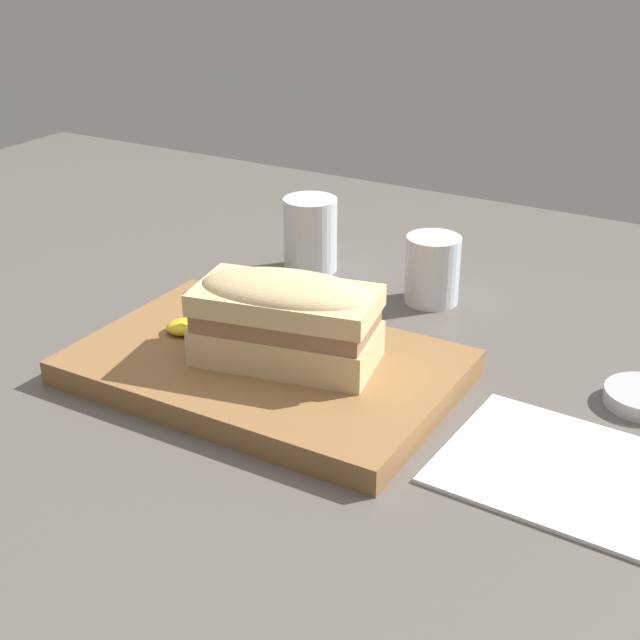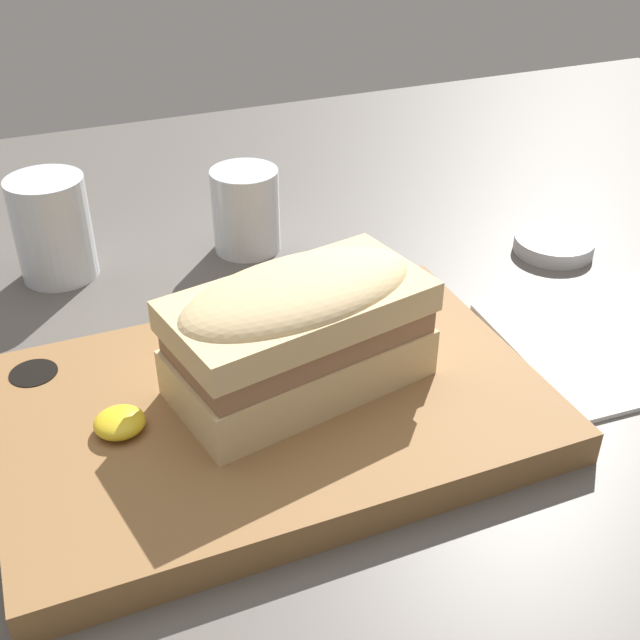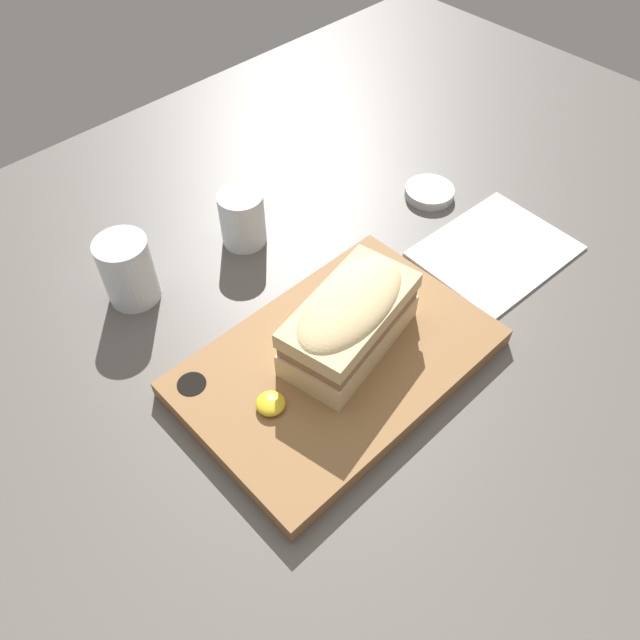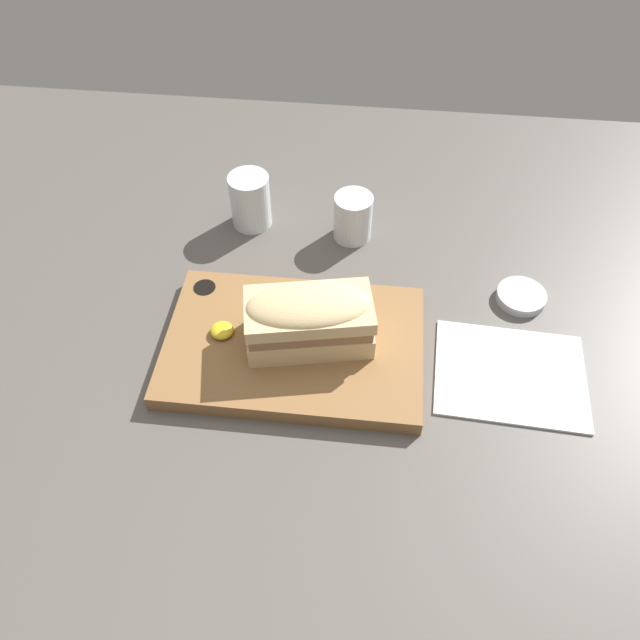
# 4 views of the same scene
# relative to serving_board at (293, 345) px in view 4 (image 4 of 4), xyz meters

# --- Properties ---
(dining_table) EXTENTS (1.92, 1.28, 0.02)m
(dining_table) POSITION_rel_serving_board_xyz_m (-0.02, 0.05, -0.02)
(dining_table) COLOR #56514C
(dining_table) RESTS_ON ground
(serving_board) EXTENTS (0.38, 0.25, 0.03)m
(serving_board) POSITION_rel_serving_board_xyz_m (0.00, 0.00, 0.00)
(serving_board) COLOR olive
(serving_board) RESTS_ON dining_table
(sandwich) EXTENTS (0.20, 0.13, 0.09)m
(sandwich) POSITION_rel_serving_board_xyz_m (0.02, 0.00, 0.06)
(sandwich) COLOR #DBBC84
(sandwich) RESTS_ON serving_board
(mustard_dollop) EXTENTS (0.03, 0.03, 0.01)m
(mustard_dollop) POSITION_rel_serving_board_xyz_m (-0.11, 0.00, 0.02)
(mustard_dollop) COLOR gold
(mustard_dollop) RESTS_ON serving_board
(water_glass) EXTENTS (0.07, 0.07, 0.10)m
(water_glass) POSITION_rel_serving_board_xyz_m (-0.11, 0.28, 0.03)
(water_glass) COLOR silver
(water_glass) RESTS_ON dining_table
(wine_glass) EXTENTS (0.07, 0.07, 0.08)m
(wine_glass) POSITION_rel_serving_board_xyz_m (0.07, 0.27, 0.02)
(wine_glass) COLOR silver
(wine_glass) RESTS_ON dining_table
(napkin) EXTENTS (0.23, 0.18, 0.00)m
(napkin) POSITION_rel_serving_board_xyz_m (0.32, -0.01, -0.01)
(napkin) COLOR white
(napkin) RESTS_ON dining_table
(condiment_dish) EXTENTS (0.08, 0.08, 0.02)m
(condiment_dish) POSITION_rel_serving_board_xyz_m (0.35, 0.14, -0.01)
(condiment_dish) COLOR #B2B2B7
(condiment_dish) RESTS_ON dining_table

